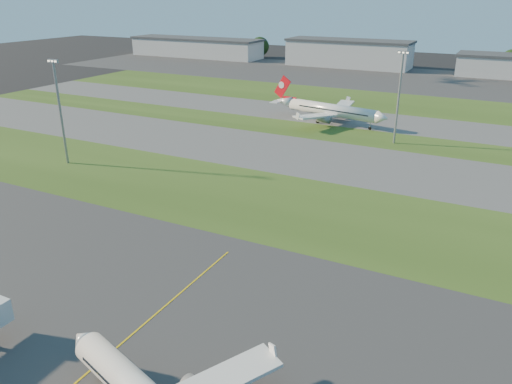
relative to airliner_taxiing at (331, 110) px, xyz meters
The scene contains 18 objects.
ground 122.59m from the airliner_taxiing, 85.75° to the right, with size 700.00×700.00×0.00m, color black.
apron_near 122.59m from the airliner_taxiing, 85.75° to the right, with size 300.00×70.00×0.01m, color #333335.
grass_strip_a 70.89m from the airliner_taxiing, 82.63° to the right, with size 300.00×34.00×0.01m, color #2D4617.
taxiway_a 38.51m from the airliner_taxiing, 76.27° to the right, with size 300.00×32.00×0.01m, color #515154.
grass_strip_b 15.79m from the airliner_taxiing, 53.27° to the right, with size 300.00×18.00×0.01m, color #2D4617.
taxiway_b 14.07m from the airliner_taxiing, 47.26° to the left, with size 300.00×26.00×0.01m, color #515154.
grass_strip_c 43.99m from the airliner_taxiing, 78.03° to the left, with size 300.00×40.00×0.01m, color #2D4617.
apron_far 103.32m from the airliner_taxiing, 84.95° to the left, with size 400.00×80.00×0.01m, color #333335.
yellow_line 123.06m from the airliner_taxiing, 83.42° to the right, with size 0.25×60.00×0.02m, color gold.
airliner_taxiing is the anchor object (origin of this frame).
light_mast_west 84.51m from the airliner_taxiing, 123.20° to the right, with size 3.20×0.70×25.80m.
light_mast_centre 29.84m from the airliner_taxiing, 30.48° to the right, with size 3.20×0.70×25.80m.
hangar_far_west 193.66m from the airliner_taxiing, 136.69° to the left, with size 91.80×23.00×12.20m.
hangar_west 137.64m from the airliner_taxiing, 105.13° to the left, with size 71.40×23.00×15.20m.
tree_far_west 232.38m from the airliner_taxiing, 141.13° to the left, with size 11.00×11.00×12.00m.
tree_west 179.01m from the airliner_taxiing, 124.32° to the left, with size 12.10×12.10×13.20m.
tree_mid_west 144.25m from the airliner_taxiing, 94.34° to the left, with size 9.90×9.90×10.80m.
tree_mid_east 154.83m from the airliner_taxiing, 71.52° to the left, with size 11.55×11.55×12.60m.
Camera 1 is at (42.86, -33.56, 40.67)m, focal length 35.00 mm.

